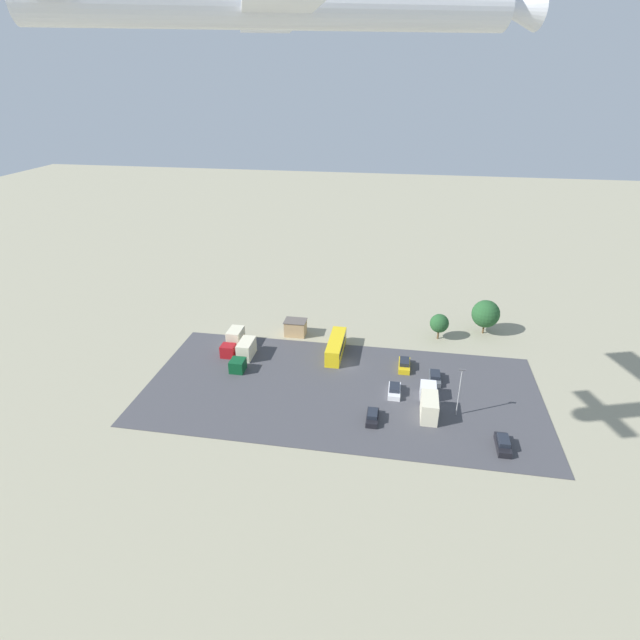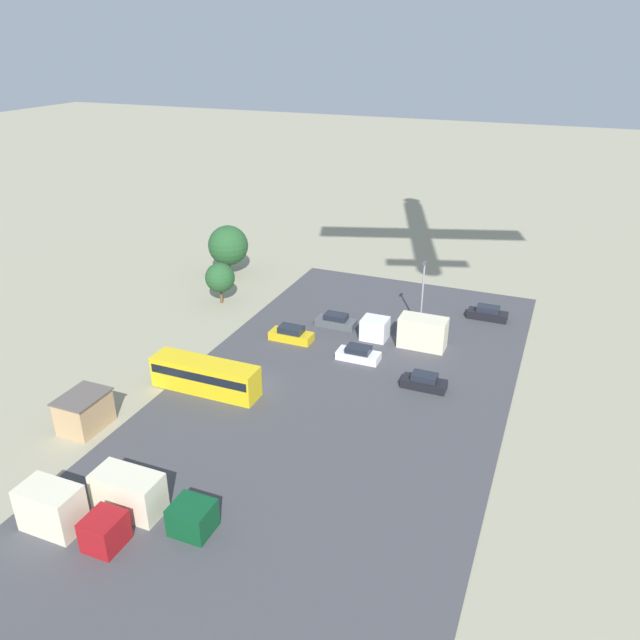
{
  "view_description": "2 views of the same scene",
  "coord_description": "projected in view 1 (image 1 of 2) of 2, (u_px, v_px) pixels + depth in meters",
  "views": [
    {
      "loc": [
        -8.16,
        75.75,
        45.76
      ],
      "look_at": [
        1.35,
        20.3,
        18.46
      ],
      "focal_mm": 28.0,
      "sensor_mm": 36.0,
      "label": 1
    },
    {
      "loc": [
        44.89,
        25.31,
        30.67
      ],
      "look_at": [
        -2.4,
        5.98,
        6.91
      ],
      "focal_mm": 35.0,
      "sensor_mm": 36.0,
      "label": 2
    }
  ],
  "objects": [
    {
      "name": "airplane",
      "position": [
        288.0,
        5.0,
        37.84
      ],
      "size": [
        38.87,
        33.23,
        8.91
      ],
      "rotation": [
        0.0,
        0.0,
        1.89
      ],
      "color": "white"
    },
    {
      "name": "parked_truck_1",
      "position": [
        429.0,
        403.0,
        75.37
      ],
      "size": [
        2.45,
        9.14,
        3.36
      ],
      "rotation": [
        0.0,
        0.0,
        3.14
      ],
      "color": "silver",
      "rests_on": "ground"
    },
    {
      "name": "parked_car_2",
      "position": [
        435.0,
        377.0,
        83.37
      ],
      "size": [
        1.85,
        4.57,
        1.51
      ],
      "color": "#4C5156",
      "rests_on": "ground"
    },
    {
      "name": "parked_car_1",
      "position": [
        503.0,
        444.0,
        68.16
      ],
      "size": [
        1.74,
        4.54,
        1.59
      ],
      "color": "black",
      "rests_on": "ground"
    },
    {
      "name": "parked_car_0",
      "position": [
        394.0,
        390.0,
        79.98
      ],
      "size": [
        1.93,
        4.39,
        1.47
      ],
      "color": "silver",
      "rests_on": "ground"
    },
    {
      "name": "parked_truck_0",
      "position": [
        244.0,
        353.0,
        89.14
      ],
      "size": [
        2.44,
        8.9,
        3.05
      ],
      "color": "#0C4723",
      "rests_on": "ground"
    },
    {
      "name": "shed_building",
      "position": [
        296.0,
        328.0,
        98.16
      ],
      "size": [
        4.25,
        3.27,
        3.11
      ],
      "color": "tan",
      "rests_on": "ground"
    },
    {
      "name": "tree_near_shed",
      "position": [
        439.0,
        323.0,
        95.91
      ],
      "size": [
        3.63,
        3.63,
        5.14
      ],
      "color": "brown",
      "rests_on": "ground"
    },
    {
      "name": "parked_car_4",
      "position": [
        372.0,
        417.0,
        73.72
      ],
      "size": [
        1.73,
        4.19,
        1.49
      ],
      "rotation": [
        0.0,
        0.0,
        3.14
      ],
      "color": "black",
      "rests_on": "ground"
    },
    {
      "name": "parked_car_3",
      "position": [
        404.0,
        365.0,
        87.0
      ],
      "size": [
        1.95,
        4.69,
        1.62
      ],
      "color": "gold",
      "rests_on": "ground"
    },
    {
      "name": "light_pole_lot_centre",
      "position": [
        460.0,
        390.0,
        73.25
      ],
      "size": [
        0.9,
        0.28,
        8.0
      ],
      "color": "gray",
      "rests_on": "ground"
    },
    {
      "name": "parked_truck_2",
      "position": [
        234.0,
        341.0,
        93.13
      ],
      "size": [
        2.47,
        7.53,
        3.25
      ],
      "color": "maroon",
      "rests_on": "ground"
    },
    {
      "name": "parking_lot_surface",
      "position": [
        341.0,
        390.0,
        81.3
      ],
      "size": [
        63.72,
        30.45,
        0.08
      ],
      "color": "#424247",
      "rests_on": "ground"
    },
    {
      "name": "bus",
      "position": [
        336.0,
        346.0,
        91.15
      ],
      "size": [
        2.61,
        10.42,
        3.0
      ],
      "color": "gold",
      "rests_on": "ground"
    },
    {
      "name": "ground_plane",
      "position": [
        347.0,
        365.0,
        88.39
      ],
      "size": [
        400.0,
        400.0,
        0.0
      ],
      "primitive_type": "plane",
      "color": "gray"
    },
    {
      "name": "tree_apron_mid",
      "position": [
        486.0,
        314.0,
        97.65
      ],
      "size": [
        5.42,
        5.42,
        6.93
      ],
      "color": "brown",
      "rests_on": "ground"
    }
  ]
}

